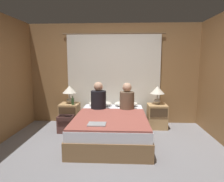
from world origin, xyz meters
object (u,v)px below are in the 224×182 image
Objects in this scene: pillow_right at (126,104)px; person_left_in_bed at (98,98)px; lamp_left at (70,91)px; lamp_right at (157,92)px; nightstand_right at (157,116)px; laptop_on_bed at (97,124)px; pillow_left at (100,104)px; nightstand_left at (70,115)px; beer_bottle_on_left_stand at (73,101)px; backpack_on_floor at (66,123)px; person_right_in_bed at (127,99)px; bed at (111,127)px.

pillow_right is 0.91× the size of person_left_in_bed.
person_left_in_bed is (0.74, -0.30, -0.11)m from lamp_left.
lamp_right is 0.80m from pillow_right.
laptop_on_bed is (-1.25, -1.44, 0.24)m from nightstand_right.
lamp_left is at bearing -174.84° from pillow_left.
person_left_in_bed is at bearing 95.37° from laptop_on_bed.
person_left_in_bed is at bearing -169.56° from nightstand_right.
nightstand_left and nightstand_right have the same top height.
beer_bottle_on_left_stand is 0.57× the size of backpack_on_floor.
pillow_left is at bearing 177.22° from lamp_right.
pillow_left is at bearing 90.22° from person_left_in_bed.
person_right_in_bed is (0.01, -0.36, 0.19)m from pillow_right.
nightstand_right is 0.98× the size of pillow_left.
pillow_right is 1.90× the size of laptop_on_bed.
laptop_on_bed is at bearing -108.42° from pillow_right.
beer_bottle_on_left_stand is (-1.25, -0.24, 0.10)m from pillow_right.
bed is 0.95m from pillow_right.
pillow_right is 1.64m from laptop_on_bed.
lamp_left is 0.80m from backpack_on_floor.
beer_bottle_on_left_stand is (-1.98, -0.18, -0.21)m from lamp_right.
pillow_right is at bearing 30.00° from person_left_in_bed.
pillow_left is 0.76m from person_right_in_bed.
lamp_left reaches higher than laptop_on_bed.
person_left_in_bed reaches higher than bed.
pillow_left is at bearing 175.32° from nightstand_right.
backpack_on_floor is at bearing -87.71° from lamp_left.
person_left_in_bed is 1.03× the size of person_right_in_bed.
nightstand_right is 0.92× the size of person_right_in_bed.
laptop_on_bed is (-0.53, -1.19, -0.22)m from person_right_in_bed.
person_right_in_bed reaches higher than lamp_left.
nightstand_right is 0.89m from person_right_in_bed.
lamp_left is 0.68× the size of person_left_in_bed.
nightstand_right is 1.32× the size of lamp_right.
lamp_right is 1.40m from pillow_left.
lamp_left is at bearing 119.71° from laptop_on_bed.
lamp_left reaches higher than pillow_left.
laptop_on_bed is (-0.20, -0.72, 0.29)m from bed.
nightstand_left is 2.18m from lamp_right.
person_right_in_bed is (0.33, 0.47, 0.50)m from bed.
backpack_on_floor is at bearing 129.06° from laptop_on_bed.
pillow_left is at bearing 21.31° from beer_bottle_on_left_stand.
person_right_in_bed is at bearing -157.69° from lamp_right.
lamp_right is at bearing -5.16° from pillow_right.
nightstand_right is 2.18m from lamp_left.
laptop_on_bed is 0.80× the size of backpack_on_floor.
bed is at bearing -124.67° from person_right_in_bed.
bed is 3.68× the size of nightstand_left.
nightstand_left is 0.79m from pillow_left.
laptop_on_bed is at bearing -60.29° from lamp_left.
person_right_in_bed is (0.64, -0.36, 0.19)m from pillow_left.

